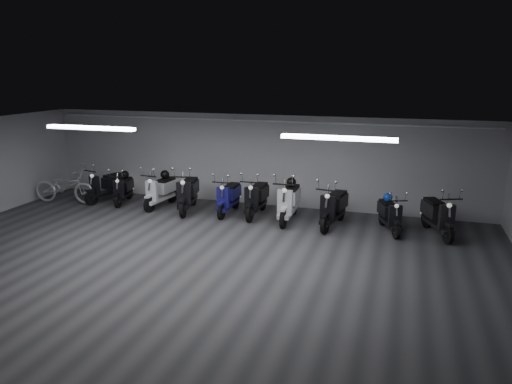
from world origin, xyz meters
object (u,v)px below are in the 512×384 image
(helmet_2, at_px, (165,174))
(bicycle, at_px, (64,183))
(scooter_5, at_px, (256,192))
(scooter_1, at_px, (123,185))
(scooter_8, at_px, (390,209))
(scooter_4, at_px, (229,192))
(scooter_7, at_px, (334,201))
(scooter_9, at_px, (439,209))
(helmet_3, at_px, (388,197))
(helmet_0, at_px, (125,175))
(scooter_0, at_px, (106,181))
(scooter_3, at_px, (188,187))
(scooter_6, at_px, (289,195))
(scooter_2, at_px, (161,186))
(helmet_1, at_px, (291,182))

(helmet_2, bearing_deg, bicycle, -167.77)
(scooter_5, height_order, bicycle, scooter_5)
(scooter_1, distance_m, scooter_8, 8.14)
(scooter_1, height_order, scooter_4, scooter_4)
(scooter_7, xyz_separation_m, bicycle, (-8.49, -0.09, -0.07))
(scooter_9, bearing_deg, scooter_1, 156.81)
(bicycle, bearing_deg, scooter_7, -96.29)
(helmet_3, bearing_deg, scooter_9, -6.70)
(scooter_5, xyz_separation_m, scooter_9, (4.90, -0.26, -0.01))
(scooter_7, distance_m, helmet_0, 6.76)
(scooter_0, xyz_separation_m, helmet_0, (0.59, 0.16, 0.21))
(scooter_3, height_order, helmet_2, scooter_3)
(scooter_6, relative_size, bicycle, 0.99)
(scooter_4, bearing_deg, helmet_2, 172.40)
(scooter_3, relative_size, helmet_2, 7.23)
(scooter_8, height_order, helmet_0, scooter_8)
(scooter_6, bearing_deg, scooter_1, 176.45)
(scooter_2, bearing_deg, scooter_1, -175.08)
(scooter_0, distance_m, scooter_3, 2.98)
(helmet_0, relative_size, helmet_3, 1.12)
(scooter_0, height_order, scooter_3, scooter_3)
(scooter_2, height_order, helmet_1, scooter_2)
(scooter_7, height_order, scooter_9, scooter_7)
(scooter_7, distance_m, helmet_2, 5.35)
(scooter_3, xyz_separation_m, scooter_9, (6.98, -0.10, -0.04))
(scooter_0, xyz_separation_m, scooter_4, (4.21, -0.14, -0.01))
(scooter_3, bearing_deg, helmet_1, -7.78)
(scooter_3, height_order, helmet_1, scooter_3)
(scooter_4, height_order, bicycle, scooter_4)
(scooter_0, height_order, helmet_3, scooter_0)
(scooter_0, height_order, scooter_8, scooter_0)
(scooter_7, height_order, helmet_2, scooter_7)
(scooter_1, bearing_deg, scooter_8, -15.76)
(scooter_6, height_order, scooter_8, scooter_6)
(bicycle, bearing_deg, scooter_9, -95.96)
(helmet_1, distance_m, helmet_2, 4.05)
(scooter_5, bearing_deg, scooter_0, 178.92)
(scooter_9, relative_size, helmet_1, 6.81)
(helmet_2, bearing_deg, scooter_4, -7.44)
(scooter_5, height_order, scooter_8, scooter_5)
(scooter_6, height_order, bicycle, scooter_6)
(scooter_2, distance_m, scooter_5, 3.07)
(scooter_4, distance_m, helmet_0, 3.64)
(scooter_4, bearing_deg, scooter_3, -174.55)
(scooter_5, bearing_deg, bicycle, -175.90)
(helmet_3, bearing_deg, scooter_2, 179.08)
(scooter_5, bearing_deg, scooter_7, -8.63)
(scooter_6, bearing_deg, scooter_2, 176.11)
(scooter_2, relative_size, helmet_3, 7.69)
(scooter_5, distance_m, helmet_0, 4.47)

